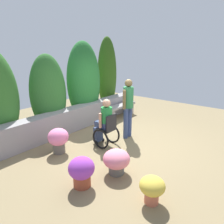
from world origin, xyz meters
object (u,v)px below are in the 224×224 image
object	(u,v)px
flower_pot_purple_near	(82,171)
flower_pot_small_foreground	(116,161)
flower_pot_terracotta_by_wall	(58,139)
flower_pot_red_accent	(152,188)
person_in_wheelchair	(105,124)
person_standing_companion	(128,105)
stone_bench	(120,109)

from	to	relation	value
flower_pot_purple_near	flower_pot_small_foreground	size ratio (longest dim) A/B	1.06
flower_pot_terracotta_by_wall	flower_pot_red_accent	size ratio (longest dim) A/B	1.32
person_in_wheelchair	flower_pot_purple_near	distance (m)	1.83
person_in_wheelchair	flower_pot_red_accent	distance (m)	2.40
flower_pot_purple_near	flower_pot_small_foreground	bearing A→B (deg)	-19.28
person_standing_companion	flower_pot_purple_near	bearing A→B (deg)	-161.37
person_in_wheelchair	flower_pot_purple_near	world-z (taller)	person_in_wheelchair
person_in_wheelchair	flower_pot_terracotta_by_wall	bearing A→B (deg)	146.04
flower_pot_terracotta_by_wall	person_in_wheelchair	bearing A→B (deg)	-31.96
stone_bench	person_standing_companion	xyz separation A→B (m)	(-1.43, -1.32, 0.69)
flower_pot_purple_near	flower_pot_red_accent	distance (m)	1.34
flower_pot_purple_near	flower_pot_small_foreground	distance (m)	0.80
person_standing_companion	flower_pot_small_foreground	xyz separation A→B (m)	(-1.73, -0.90, -0.72)
stone_bench	person_standing_companion	bearing A→B (deg)	-134.20
stone_bench	flower_pot_red_accent	size ratio (longest dim) A/B	3.31
flower_pot_small_foreground	person_standing_companion	bearing A→B (deg)	27.40
person_standing_companion	flower_pot_terracotta_by_wall	bearing A→B (deg)	161.09
stone_bench	flower_pot_purple_near	xyz separation A→B (m)	(-3.91, -1.95, 0.00)
flower_pot_purple_near	flower_pot_red_accent	world-z (taller)	flower_pot_purple_near
flower_pot_red_accent	flower_pot_small_foreground	bearing A→B (deg)	72.39
stone_bench	flower_pot_purple_near	size ratio (longest dim) A/B	2.70
person_in_wheelchair	flower_pot_red_accent	bearing A→B (deg)	-122.04
stone_bench	flower_pot_red_accent	distance (m)	4.74
stone_bench	flower_pot_red_accent	world-z (taller)	stone_bench
person_standing_companion	flower_pot_red_accent	size ratio (longest dim) A/B	3.56
flower_pot_terracotta_by_wall	flower_pot_small_foreground	size ratio (longest dim) A/B	1.14
person_in_wheelchair	person_standing_companion	bearing A→B (deg)	-12.61
person_in_wheelchair	flower_pot_terracotta_by_wall	xyz separation A→B (m)	(-1.07, 0.67, -0.24)
flower_pot_purple_near	person_in_wheelchair	bearing A→B (deg)	25.93
flower_pot_red_accent	flower_pot_small_foreground	world-z (taller)	flower_pot_small_foreground
stone_bench	flower_pot_purple_near	world-z (taller)	flower_pot_purple_near
flower_pot_terracotta_by_wall	flower_pot_red_accent	xyz separation A→B (m)	(-0.13, -2.73, -0.08)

